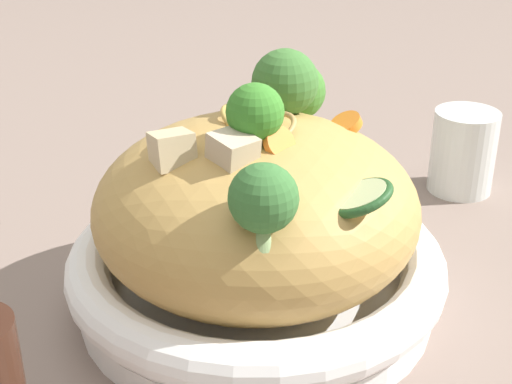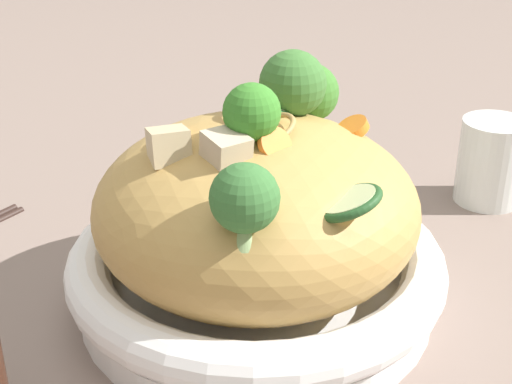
% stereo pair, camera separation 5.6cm
% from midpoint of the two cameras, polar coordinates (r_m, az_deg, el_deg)
% --- Properties ---
extents(ground_plane, '(3.00, 3.00, 0.00)m').
position_cam_midpoint_polar(ground_plane, '(0.61, 2.65, -8.37)').
color(ground_plane, gray).
extents(serving_bowl, '(0.29, 0.29, 0.06)m').
position_cam_midpoint_polar(serving_bowl, '(0.59, 2.71, -6.08)').
color(serving_bowl, white).
rests_on(serving_bowl, ground_plane).
extents(noodle_heap, '(0.24, 0.24, 0.14)m').
position_cam_midpoint_polar(noodle_heap, '(0.56, 2.84, -1.22)').
color(noodle_heap, tan).
rests_on(noodle_heap, serving_bowl).
extents(broccoli_florets, '(0.23, 0.16, 0.08)m').
position_cam_midpoint_polar(broccoli_florets, '(0.56, 5.18, 6.26)').
color(broccoli_florets, '#A0BA76').
rests_on(broccoli_florets, serving_bowl).
extents(carrot_coins, '(0.15, 0.12, 0.04)m').
position_cam_midpoint_polar(carrot_coins, '(0.56, 3.82, 4.95)').
color(carrot_coins, orange).
rests_on(carrot_coins, serving_bowl).
extents(zucchini_slices, '(0.09, 0.17, 0.04)m').
position_cam_midpoint_polar(zucchini_slices, '(0.52, 7.37, 2.29)').
color(zucchini_slices, beige).
rests_on(zucchini_slices, serving_bowl).
extents(chicken_chunks, '(0.05, 0.08, 0.03)m').
position_cam_midpoint_polar(chicken_chunks, '(0.51, -1.58, 3.31)').
color(chicken_chunks, '#CEB78C').
rests_on(chicken_chunks, serving_bowl).
extents(drinking_glass, '(0.06, 0.06, 0.08)m').
position_cam_midpoint_polar(drinking_glass, '(0.79, 19.25, 2.14)').
color(drinking_glass, silver).
rests_on(drinking_glass, ground_plane).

